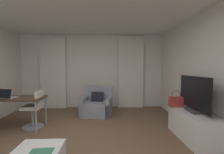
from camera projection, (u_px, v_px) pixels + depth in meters
name	position (u px, v px, depth m)	size (l,w,h in m)	color
ground_plane	(79.00, 151.00, 2.69)	(12.00, 12.00, 0.00)	brown
wall_window	(93.00, 71.00, 5.63)	(5.12, 0.06, 2.60)	silver
wall_right	(224.00, 75.00, 2.72)	(0.06, 6.12, 2.60)	silver
curtain_left_panel	(53.00, 73.00, 5.45)	(0.90, 0.06, 2.50)	silver
curtain_right_panel	(131.00, 73.00, 5.57)	(0.90, 0.06, 2.50)	silver
armchair	(97.00, 106.00, 4.74)	(0.99, 0.92, 0.84)	gray
desk	(11.00, 100.00, 3.66)	(1.46, 0.67, 0.74)	#4C3828
desk_chair	(34.00, 111.00, 3.71)	(0.48, 0.48, 0.88)	gray
laptop	(8.00, 96.00, 3.57)	(0.38, 0.32, 0.22)	#ADADB2
magazine_open	(41.00, 152.00, 1.97)	(0.29, 0.22, 0.01)	#387F5B
tv_console	(193.00, 126.00, 3.09)	(0.51, 1.21, 0.56)	white
tv_flatscreen	(194.00, 95.00, 3.06)	(0.20, 1.01, 0.71)	#333338
handbag_primary	(176.00, 101.00, 3.49)	(0.30, 0.14, 0.37)	#B73833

